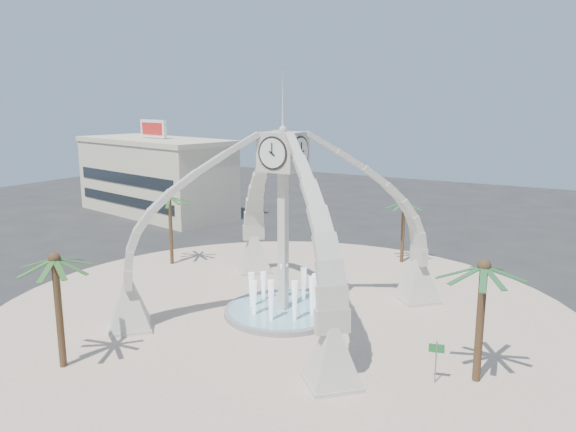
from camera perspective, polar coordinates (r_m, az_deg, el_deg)
The scene contains 10 objects.
ground at distance 38.70m, azimuth -0.48°, elevation -9.97°, with size 140.00×140.00×0.00m, color #282828.
plaza at distance 38.69m, azimuth -0.48°, elevation -9.93°, with size 40.00×40.00×0.06m, color beige.
clock_tower at distance 36.80m, azimuth -0.50°, elevation -0.53°, with size 17.94×17.94×16.30m.
fountain at distance 38.59m, azimuth -0.48°, elevation -9.57°, with size 8.00×8.00×3.62m.
building_nw at distance 73.67m, azimuth -13.30°, elevation 3.99°, with size 23.75×13.73×11.90m.
palm_east at distance 29.59m, azimuth 19.29°, elevation -4.99°, with size 4.73×4.73×7.03m.
palm_west at distance 49.71m, azimuth -11.96°, elevation 1.77°, with size 4.32×4.32×6.71m.
palm_north at distance 50.35m, azimuth 11.70°, elevation 1.29°, with size 4.10×4.10×6.15m.
palm_south at distance 31.90m, azimuth -22.64°, elevation -4.19°, with size 5.16×5.16×6.91m.
street_sign at distance 30.28m, azimuth 14.83°, elevation -13.35°, with size 0.83×0.24×2.32m.
Camera 1 is at (18.38, -30.93, 14.26)m, focal length 35.00 mm.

